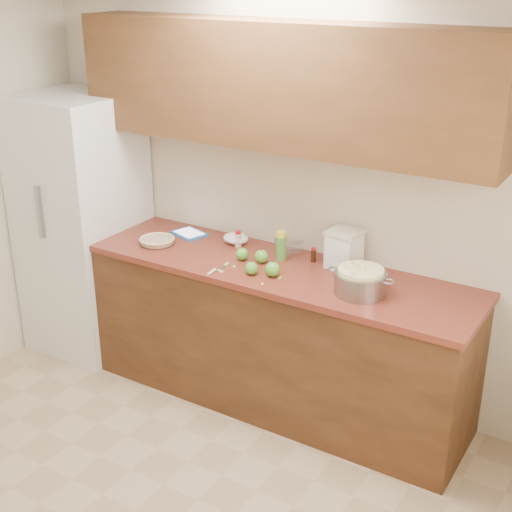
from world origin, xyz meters
The scene contains 23 objects.
room_shell centered at (0.00, 0.00, 1.30)m, with size 3.60×3.60×3.60m.
counter_run centered at (0.00, 1.48, 0.46)m, with size 2.64×0.68×0.92m.
upper_cabinets centered at (0.00, 1.63, 1.95)m, with size 2.60×0.34×0.70m, color brown.
fridge centered at (-1.44, 1.44, 0.90)m, with size 0.70×0.70×1.80m, color white.
pie centered at (-0.75, 1.40, 0.94)m, with size 0.24×0.24×0.04m.
colander centered at (0.67, 1.40, 0.99)m, with size 0.38×0.29×0.14m.
flour_canister centered at (0.43, 1.68, 1.04)m, with size 0.20×0.20×0.23m.
tablet centered at (-0.67, 1.63, 0.93)m, with size 0.25×0.22×0.02m.
paring_knife centered at (-0.17, 1.20, 0.93)m, with size 0.03×0.18×0.02m.
lemon_bottle centered at (0.06, 1.58, 1.01)m, with size 0.07×0.07×0.18m.
cinnamon_shaker centered at (-0.28, 1.63, 0.97)m, with size 0.04×0.04×0.10m.
vanilla_bottle centered at (0.25, 1.66, 0.96)m, with size 0.03×0.03×0.09m.
mixing_bowl centered at (0.02, 1.75, 0.96)m, with size 0.18×0.18×0.07m.
paper_towel centered at (-0.32, 1.66, 0.95)m, with size 0.17×0.14×0.07m, color white.
apple_left centered at (-0.13, 1.45, 0.96)m, with size 0.08×0.08×0.09m.
apple_center centered at (-0.01, 1.47, 0.96)m, with size 0.08×0.08×0.09m.
apple_front centered at (0.03, 1.30, 0.96)m, with size 0.08×0.08×0.09m.
apple_extra centered at (0.15, 1.34, 0.96)m, with size 0.09×0.09×0.10m.
peel_a centered at (-0.12, 1.34, 0.92)m, with size 0.03×0.01×0.00m, color #9BBE5C.
peel_b centered at (-0.18, 1.35, 0.92)m, with size 0.05×0.02×0.00m, color #9BBE5C.
peel_c centered at (-0.15, 1.24, 0.92)m, with size 0.05×0.02×0.00m, color #9BBE5C.
peel_d centered at (0.15, 1.22, 0.92)m, with size 0.03×0.01×0.00m, color #9BBE5C.
peel_e centered at (0.20, 1.34, 0.92)m, with size 0.04×0.01×0.00m, color #9BBE5C.
Camera 1 is at (2.03, -1.89, 2.59)m, focal length 50.00 mm.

